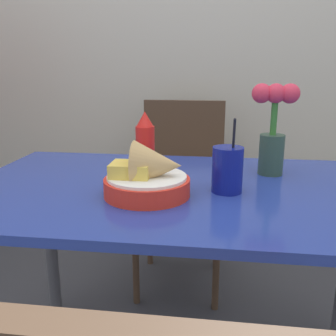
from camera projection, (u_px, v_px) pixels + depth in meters
wall_window at (205, 19)px, 1.98m from camera, size 7.00×0.06×2.60m
dining_table at (185, 218)px, 1.10m from camera, size 1.29×0.74×0.73m
chair_far_window at (182, 177)px, 1.84m from camera, size 0.40×0.40×0.90m
food_basket at (150, 177)px, 0.98m from camera, size 0.23×0.23×0.15m
ketchup_bottle at (145, 144)px, 1.18m from camera, size 0.06×0.06×0.20m
drink_cup at (227, 171)px, 1.01m from camera, size 0.08×0.08×0.21m
flower_vase at (273, 127)px, 1.16m from camera, size 0.14×0.08×0.28m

